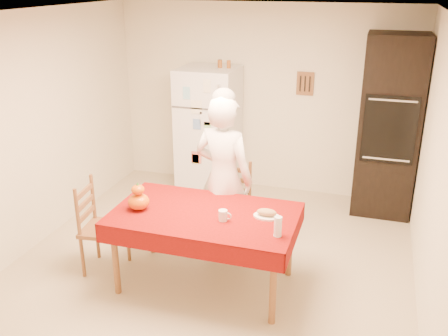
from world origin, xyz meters
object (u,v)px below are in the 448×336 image
at_px(chair_left, 97,223).
at_px(seated_woman, 224,179).
at_px(dining_table, 205,220).
at_px(coffee_mug, 223,215).
at_px(wine_glass, 278,226).
at_px(refrigerator, 209,131).
at_px(bread_plate, 267,216).
at_px(chair_far, 231,201).
at_px(pumpkin_lower, 139,202).
at_px(oven_cabinet, 389,127).

xyz_separation_m(chair_left, seated_woman, (1.11, 0.64, 0.37)).
bearing_deg(dining_table, coffee_mug, -24.74).
distance_m(seated_woman, wine_glass, 1.09).
xyz_separation_m(refrigerator, bread_plate, (1.27, -2.08, -0.08)).
distance_m(chair_far, bread_plate, 0.97).
height_order(pumpkin_lower, wine_glass, wine_glass).
bearing_deg(seated_woman, wine_glass, 143.01).
distance_m(oven_cabinet, bread_plate, 2.38).
distance_m(pumpkin_lower, wine_glass, 1.35).
bearing_deg(refrigerator, chair_far, -61.92).
distance_m(chair_left, coffee_mug, 1.36).
bearing_deg(oven_cabinet, seated_woman, -134.17).
bearing_deg(seated_woman, chair_far, -81.12).
bearing_deg(chair_far, chair_left, -143.46).
height_order(dining_table, wine_glass, wine_glass).
distance_m(chair_far, coffee_mug, 1.00).
distance_m(chair_far, chair_left, 1.43).
xyz_separation_m(dining_table, chair_far, (0.01, 0.83, -0.18)).
bearing_deg(chair_far, coffee_mug, -79.70).
distance_m(dining_table, pumpkin_lower, 0.64).
xyz_separation_m(oven_cabinet, seated_woman, (-1.58, -1.63, -0.23)).
height_order(refrigerator, chair_left, refrigerator).
xyz_separation_m(seated_woman, bread_plate, (0.56, -0.50, -0.10)).
bearing_deg(seated_woman, refrigerator, -54.95).
bearing_deg(oven_cabinet, wine_glass, -109.22).
distance_m(dining_table, chair_far, 0.85).
xyz_separation_m(refrigerator, wine_glass, (1.43, -2.39, -0.00)).
xyz_separation_m(oven_cabinet, bread_plate, (-1.01, -2.13, -0.33)).
relative_size(refrigerator, seated_woman, 0.97).
bearing_deg(dining_table, seated_woman, 90.03).
bearing_deg(bread_plate, wine_glass, -61.98).
relative_size(refrigerator, chair_far, 1.79).
bearing_deg(pumpkin_lower, wine_glass, -5.12).
height_order(chair_far, wine_glass, chair_far).
relative_size(coffee_mug, wine_glass, 0.57).
relative_size(dining_table, chair_far, 1.79).
relative_size(refrigerator, pumpkin_lower, 8.44).
xyz_separation_m(chair_far, coffee_mug, (0.20, -0.93, 0.30)).
relative_size(chair_far, pumpkin_lower, 4.72).
height_order(seated_woman, coffee_mug, seated_woman).
bearing_deg(wine_glass, dining_table, 162.79).
distance_m(oven_cabinet, dining_table, 2.75).
distance_m(refrigerator, coffee_mug, 2.44).
relative_size(oven_cabinet, wine_glass, 12.50).
bearing_deg(wine_glass, bread_plate, 118.02).
xyz_separation_m(refrigerator, dining_table, (0.70, -2.16, -0.16)).
bearing_deg(oven_cabinet, dining_table, -125.52).
relative_size(refrigerator, bread_plate, 7.08).
height_order(oven_cabinet, coffee_mug, oven_cabinet).
height_order(refrigerator, oven_cabinet, oven_cabinet).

